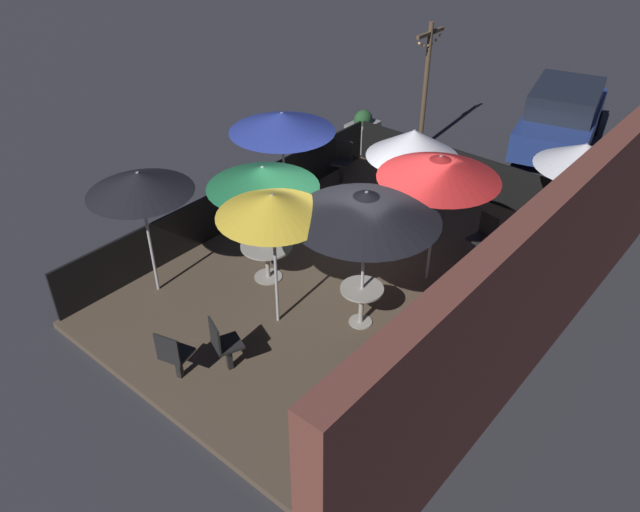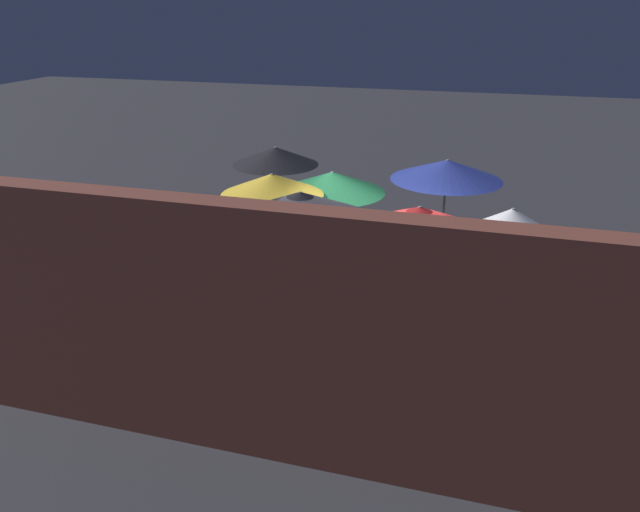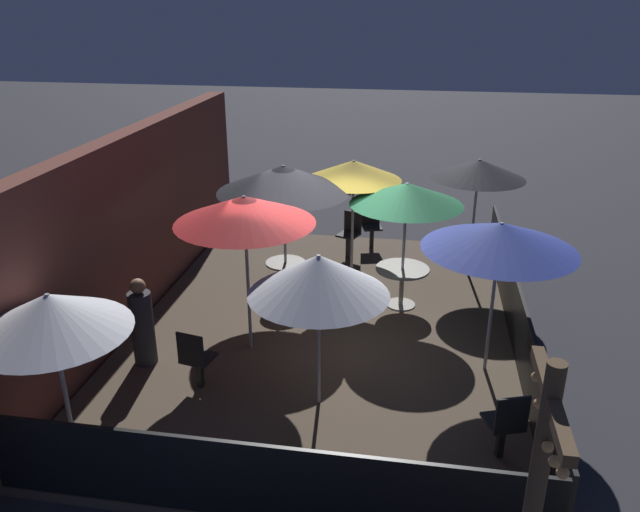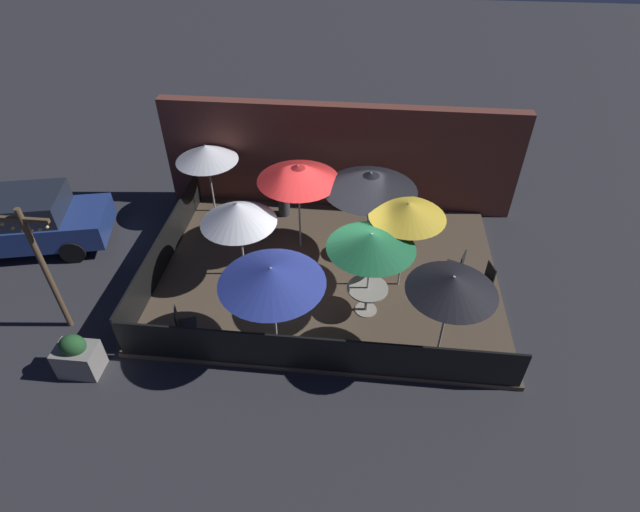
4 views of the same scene
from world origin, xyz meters
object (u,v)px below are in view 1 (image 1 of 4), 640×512
(patio_umbrella_5, at_px, (272,205))
(dining_table_1, at_px, (267,251))
(patio_chair_0, at_px, (342,160))
(patio_chair_1, at_px, (174,354))
(patio_umbrella_2, at_px, (282,122))
(patio_umbrella_7, at_px, (584,156))
(patio_chair_3, at_px, (483,237))
(patio_chair_2, at_px, (223,344))
(patio_umbrella_3, at_px, (139,183))
(patron_0, at_px, (522,264))
(parked_car_0, at_px, (562,116))
(patio_umbrella_1, at_px, (263,177))
(patio_umbrella_0, at_px, (366,206))
(dining_table_0, at_px, (362,296))
(planter_box, at_px, (363,131))
(light_post, at_px, (426,81))
(patio_umbrella_6, at_px, (414,143))
(patio_umbrella_4, at_px, (440,167))

(patio_umbrella_5, bearing_deg, dining_table_1, -128.23)
(patio_chair_0, relative_size, patio_chair_1, 1.03)
(patio_umbrella_2, distance_m, patio_umbrella_5, 3.49)
(patio_umbrella_7, height_order, patio_chair_3, patio_umbrella_7)
(patio_umbrella_7, bearing_deg, patio_chair_2, -20.30)
(patio_umbrella_3, distance_m, patio_chair_1, 2.85)
(patio_chair_3, xyz_separation_m, patron_0, (0.54, 1.00, 0.12))
(parked_car_0, bearing_deg, patio_umbrella_1, -23.28)
(patio_umbrella_0, bearing_deg, dining_table_0, -90.00)
(patio_umbrella_1, distance_m, patio_umbrella_5, 1.25)
(parked_car_0, bearing_deg, dining_table_0, -10.49)
(patio_umbrella_7, relative_size, planter_box, 2.07)
(patio_chair_0, bearing_deg, patio_umbrella_0, 22.79)
(light_post, relative_size, parked_car_0, 0.70)
(patio_chair_2, height_order, planter_box, patio_chair_2)
(parked_car_0, bearing_deg, light_post, -60.77)
(patio_chair_0, bearing_deg, patio_umbrella_3, -18.28)
(dining_table_0, xyz_separation_m, planter_box, (-5.74, -4.30, -0.22))
(patio_umbrella_7, xyz_separation_m, dining_table_1, (4.57, -3.64, -1.32))
(patio_chair_0, relative_size, light_post, 0.30)
(patio_umbrella_7, bearing_deg, patio_umbrella_2, -61.33)
(patio_umbrella_2, relative_size, patio_umbrella_5, 0.95)
(patio_umbrella_5, xyz_separation_m, dining_table_0, (-0.84, 1.08, -1.65))
(patio_umbrella_0, xyz_separation_m, patio_umbrella_6, (-2.99, -1.10, -0.36))
(dining_table_0, bearing_deg, patio_chair_3, 168.38)
(patio_umbrella_0, xyz_separation_m, patio_umbrella_2, (-1.79, -3.36, -0.16))
(patio_umbrella_2, bearing_deg, light_post, 176.92)
(dining_table_0, distance_m, dining_table_1, 2.06)
(patio_chair_3, bearing_deg, parked_car_0, -158.46)
(patio_umbrella_5, distance_m, patio_chair_3, 4.50)
(patio_umbrella_2, height_order, patio_chair_3, patio_umbrella_2)
(patio_chair_1, height_order, planter_box, patio_chair_1)
(patio_umbrella_0, height_order, patio_umbrella_7, patio_umbrella_0)
(patio_umbrella_6, height_order, patio_umbrella_7, patio_umbrella_6)
(dining_table_1, relative_size, patio_chair_0, 0.98)
(patron_0, bearing_deg, patio_umbrella_2, 157.00)
(patio_umbrella_7, xyz_separation_m, planter_box, (-1.25, -5.88, -1.56))
(patio_umbrella_7, bearing_deg, patio_umbrella_4, -27.13)
(patio_umbrella_4, bearing_deg, dining_table_0, -5.88)
(patio_chair_2, height_order, patio_chair_3, patio_chair_2)
(patron_0, bearing_deg, patio_chair_1, -149.25)
(patio_chair_0, bearing_deg, patio_umbrella_5, 7.39)
(patio_chair_1, height_order, patio_chair_3, patio_chair_1)
(dining_table_1, height_order, patio_chair_1, patio_chair_1)
(patio_umbrella_6, relative_size, patron_0, 1.57)
(patio_umbrella_6, height_order, dining_table_1, patio_umbrella_6)
(patio_chair_3, bearing_deg, dining_table_1, -29.62)
(patio_umbrella_2, bearing_deg, patio_umbrella_5, 40.91)
(patio_umbrella_3, xyz_separation_m, patio_umbrella_7, (-6.09, 4.89, -0.23))
(patio_umbrella_0, relative_size, patron_0, 1.81)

